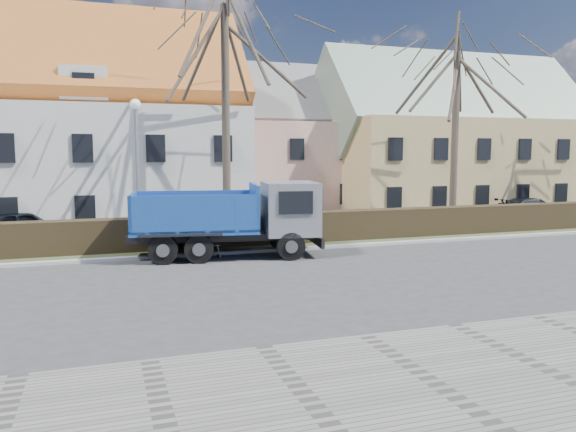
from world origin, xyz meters
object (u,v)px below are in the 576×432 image
object	(u,v)px
parked_car_b	(532,208)
dump_truck	(220,219)
parked_car_a	(25,225)
streetlight	(137,174)
cart_frame	(210,251)

from	to	relation	value
parked_car_b	dump_truck	bearing A→B (deg)	110.54
parked_car_a	parked_car_b	distance (m)	27.66
streetlight	parked_car_a	size ratio (longest dim) A/B	1.57
parked_car_a	parked_car_b	bearing A→B (deg)	-107.95
dump_truck	cart_frame	xyz separation A→B (m)	(-0.43, -0.07, -1.18)
streetlight	parked_car_b	xyz separation A→B (m)	(22.92, 3.47, -2.44)
dump_truck	parked_car_a	distance (m)	10.30
cart_frame	parked_car_b	bearing A→B (deg)	17.29
streetlight	parked_car_a	bearing A→B (deg)	138.88
dump_truck	streetlight	world-z (taller)	streetlight
dump_truck	parked_car_a	bearing A→B (deg)	145.70
streetlight	parked_car_b	size ratio (longest dim) A/B	1.43
parked_car_a	cart_frame	bearing A→B (deg)	-151.53
dump_truck	parked_car_a	size ratio (longest dim) A/B	1.86
dump_truck	parked_car_b	size ratio (longest dim) A/B	1.70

